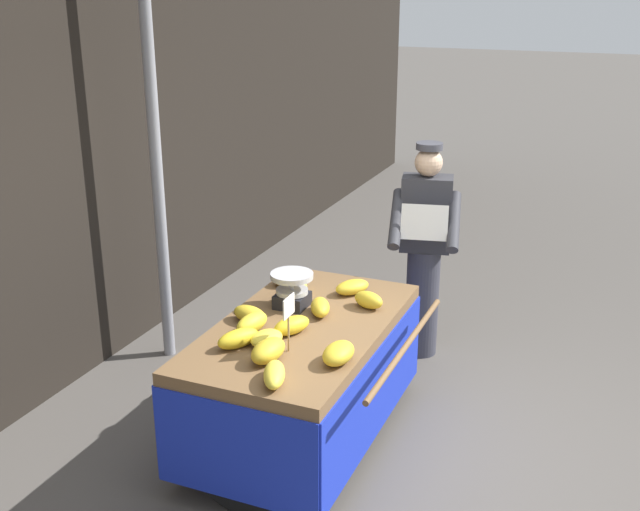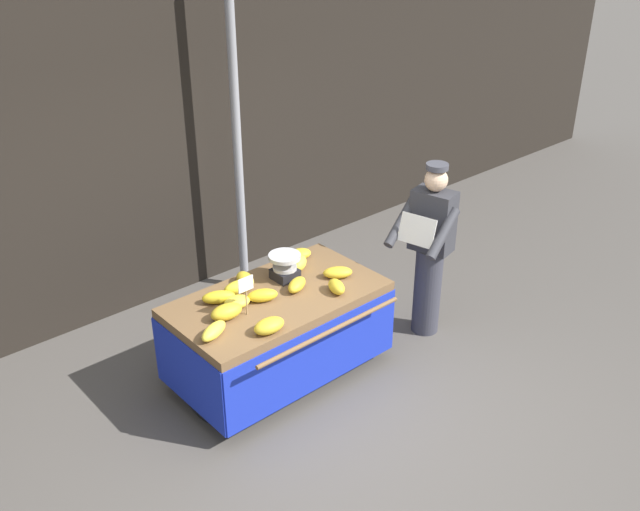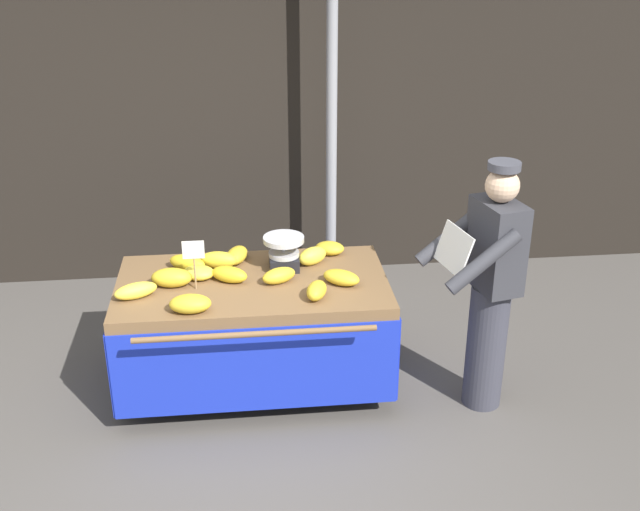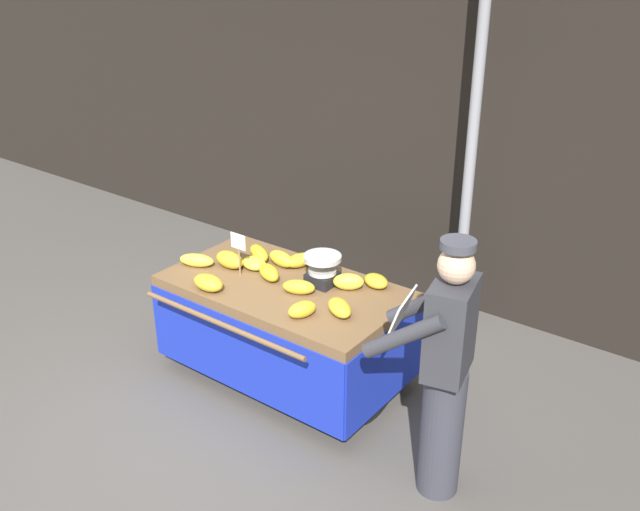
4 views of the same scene
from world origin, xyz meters
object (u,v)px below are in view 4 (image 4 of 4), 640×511
(banana_bunch_2, at_px, (376,281))
(banana_bunch_5, at_px, (197,260))
(price_sign, at_px, (238,245))
(banana_bunch_6, at_px, (340,308))
(banana_cart, at_px, (285,310))
(banana_bunch_8, at_px, (281,259))
(banana_bunch_0, at_px, (299,287))
(banana_bunch_4, at_px, (269,272))
(banana_bunch_9, at_px, (348,282))
(banana_bunch_3, at_px, (254,263))
(banana_bunch_11, at_px, (230,260))
(weighing_scale, at_px, (322,270))
(banana_bunch_12, at_px, (208,283))
(banana_bunch_1, at_px, (302,309))
(vendor_person, at_px, (444,371))
(banana_bunch_10, at_px, (300,260))
(banana_bunch_7, at_px, (259,253))
(street_pole, at_px, (472,142))

(banana_bunch_2, height_order, banana_bunch_5, banana_bunch_5)
(price_sign, distance_m, banana_bunch_6, 0.97)
(banana_bunch_6, bearing_deg, banana_cart, 169.19)
(banana_bunch_5, height_order, banana_bunch_8, banana_bunch_8)
(banana_cart, xyz_separation_m, banana_bunch_0, (0.18, -0.05, 0.27))
(banana_bunch_4, height_order, banana_bunch_9, banana_bunch_9)
(banana_cart, distance_m, banana_bunch_3, 0.45)
(banana_bunch_5, bearing_deg, banana_bunch_11, 33.42)
(price_sign, relative_size, banana_bunch_11, 1.27)
(banana_bunch_2, bearing_deg, weighing_scale, -149.24)
(banana_bunch_11, bearing_deg, banana_bunch_4, 4.16)
(banana_bunch_2, height_order, banana_bunch_6, banana_bunch_6)
(price_sign, xyz_separation_m, banana_bunch_12, (-0.02, -0.31, -0.19))
(banana_bunch_1, relative_size, vendor_person, 0.12)
(banana_bunch_4, distance_m, banana_bunch_6, 0.74)
(price_sign, height_order, banana_bunch_0, price_sign)
(banana_bunch_4, bearing_deg, banana_bunch_10, 80.72)
(banana_cart, bearing_deg, banana_bunch_11, -177.48)
(banana_bunch_3, bearing_deg, price_sign, -94.66)
(banana_bunch_3, bearing_deg, banana_bunch_6, -11.03)
(banana_bunch_5, relative_size, banana_bunch_6, 1.08)
(banana_bunch_3, distance_m, banana_bunch_11, 0.19)
(banana_bunch_2, distance_m, banana_bunch_12, 1.23)
(banana_bunch_0, xyz_separation_m, vendor_person, (1.33, -0.31, -0.01))
(weighing_scale, bearing_deg, banana_bunch_5, -160.58)
(price_sign, height_order, banana_bunch_7, price_sign)
(vendor_person, bearing_deg, banana_bunch_8, 160.95)
(banana_bunch_4, bearing_deg, banana_bunch_3, 161.93)
(banana_bunch_7, distance_m, banana_bunch_11, 0.26)
(price_sign, height_order, banana_bunch_2, price_sign)
(banana_bunch_9, bearing_deg, street_pole, 77.34)
(banana_bunch_4, relative_size, banana_bunch_6, 0.99)
(banana_bunch_3, xyz_separation_m, banana_bunch_12, (-0.03, -0.47, 0.01))
(banana_bunch_2, xyz_separation_m, vendor_person, (0.95, -0.74, -0.00))
(banana_bunch_2, xyz_separation_m, banana_bunch_7, (-1.00, -0.16, 0.01))
(banana_bunch_4, xyz_separation_m, banana_bunch_10, (0.05, 0.31, -0.00))
(banana_bunch_8, distance_m, banana_bunch_9, 0.65)
(banana_bunch_3, distance_m, banana_bunch_5, 0.45)
(price_sign, height_order, banana_bunch_6, price_sign)
(banana_bunch_6, bearing_deg, banana_bunch_10, 147.88)
(banana_bunch_0, bearing_deg, banana_bunch_6, -9.20)
(street_pole, relative_size, banana_bunch_9, 15.06)
(banana_bunch_2, xyz_separation_m, banana_bunch_6, (0.02, -0.49, 0.00))
(price_sign, height_order, vendor_person, vendor_person)
(banana_cart, relative_size, banana_bunch_5, 6.60)
(banana_bunch_4, relative_size, banana_bunch_7, 0.93)
(banana_cart, bearing_deg, banana_bunch_10, 107.15)
(weighing_scale, relative_size, banana_bunch_8, 1.09)
(banana_bunch_3, xyz_separation_m, banana_bunch_10, (0.26, 0.24, 0.01))
(banana_bunch_5, distance_m, banana_bunch_8, 0.66)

